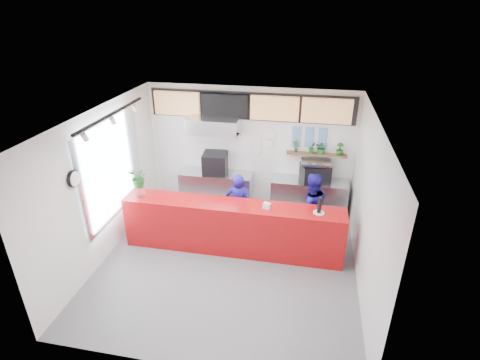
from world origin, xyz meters
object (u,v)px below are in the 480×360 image
Objects in this scene: espresso_machine at (315,173)px; pepper_mill at (320,205)px; staff_center at (238,205)px; staff_right at (310,209)px; service_counter at (232,227)px; panini_oven at (215,163)px.

pepper_mill is at bearing -105.25° from espresso_machine.
espresso_machine is 1.83m from pepper_mill.
staff_center is 0.93× the size of staff_right.
service_counter is 0.61m from staff_center.
panini_oven is 0.88× the size of espresso_machine.
service_counter is at bearing -149.91° from espresso_machine.
service_counter is at bearing 83.72° from staff_center.
staff_center is (0.82, -1.22, -0.41)m from panini_oven.
panini_oven is at bearing 144.06° from pepper_mill.
panini_oven is at bearing 114.36° from service_counter.
panini_oven is (-0.81, 1.80, 0.61)m from service_counter.
service_counter is 3.02× the size of staff_center.
pepper_mill is (0.09, -1.82, 0.16)m from espresso_machine.
panini_oven reaches higher than espresso_machine.
panini_oven is 0.38× the size of staff_center.
pepper_mill reaches higher than espresso_machine.
staff_right is (-0.06, -1.16, -0.30)m from espresso_machine.
espresso_machine is at bearing -114.80° from staff_right.
pepper_mill is at bearing -41.34° from panini_oven.
pepper_mill is (1.70, -0.60, 0.53)m from staff_center.
staff_center is (-1.60, -1.22, -0.36)m from espresso_machine.
staff_center is at bearing -61.65° from panini_oven.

